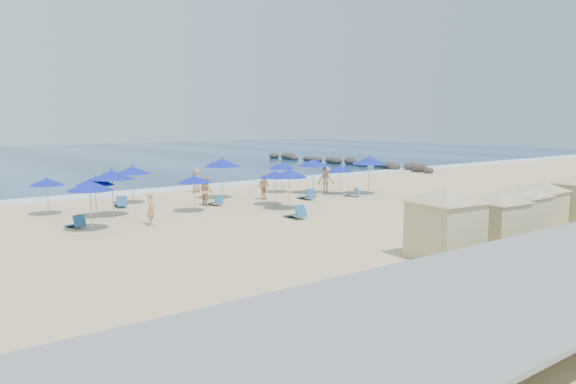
% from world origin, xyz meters
% --- Properties ---
extents(ground, '(160.00, 160.00, 0.00)m').
position_xyz_m(ground, '(0.00, 0.00, 0.00)').
color(ground, '#D5B987').
rests_on(ground, ground).
extents(ocean, '(160.00, 80.00, 0.06)m').
position_xyz_m(ocean, '(0.00, 55.00, 0.03)').
color(ocean, navy).
rests_on(ocean, ground).
extents(surf_line, '(160.00, 2.50, 0.08)m').
position_xyz_m(surf_line, '(0.00, 15.50, 0.04)').
color(surf_line, white).
rests_on(surf_line, ground).
extents(rock_jetty, '(2.56, 26.66, 0.96)m').
position_xyz_m(rock_jetty, '(24.01, 24.90, 0.36)').
color(rock_jetty, '#292422').
rests_on(rock_jetty, ground).
extents(trash_bin, '(0.81, 0.81, 0.76)m').
position_xyz_m(trash_bin, '(5.81, -3.35, 0.38)').
color(trash_bin, black).
rests_on(trash_bin, ground).
extents(cabana_0, '(4.66, 4.66, 2.94)m').
position_xyz_m(cabana_0, '(-3.07, -9.74, 1.68)').
color(cabana_0, '#C1B384').
rests_on(cabana_0, ground).
extents(cabana_1, '(4.13, 4.13, 2.60)m').
position_xyz_m(cabana_1, '(-0.01, -9.93, 1.49)').
color(cabana_1, '#C1B384').
rests_on(cabana_1, ground).
extents(cabana_2, '(4.23, 4.23, 2.65)m').
position_xyz_m(cabana_2, '(2.19, -9.64, 1.52)').
color(cabana_2, '#C1B384').
rests_on(cabana_2, ground).
extents(cabana_3, '(4.10, 4.10, 2.57)m').
position_xyz_m(cabana_3, '(4.87, -9.10, 1.47)').
color(cabana_3, '#C1B384').
rests_on(cabana_3, ground).
extents(umbrella_0, '(1.98, 1.98, 2.25)m').
position_xyz_m(umbrella_0, '(-10.32, 7.00, 1.95)').
color(umbrella_0, '#A5A8AD').
rests_on(umbrella_0, ground).
extents(umbrella_1, '(2.15, 2.15, 2.45)m').
position_xyz_m(umbrella_1, '(-11.69, 3.63, 2.12)').
color(umbrella_1, '#A5A8AD').
rests_on(umbrella_1, ground).
extents(umbrella_2, '(1.85, 1.85, 2.10)m').
position_xyz_m(umbrella_2, '(-12.11, 9.42, 1.82)').
color(umbrella_2, '#A5A8AD').
rests_on(umbrella_2, ground).
extents(umbrella_3, '(1.88, 1.88, 2.14)m').
position_xyz_m(umbrella_3, '(-5.31, 5.45, 1.86)').
color(umbrella_3, '#A5A8AD').
rests_on(umbrella_3, ground).
extents(umbrella_4, '(2.11, 2.11, 2.40)m').
position_xyz_m(umbrella_4, '(-6.82, 10.56, 2.08)').
color(umbrella_4, '#A5A8AD').
rests_on(umbrella_4, ground).
extents(umbrella_5, '(1.91, 1.91, 2.17)m').
position_xyz_m(umbrella_5, '(-0.29, 4.69, 1.88)').
color(umbrella_5, '#A5A8AD').
rests_on(umbrella_5, ground).
extents(umbrella_6, '(2.12, 2.12, 2.41)m').
position_xyz_m(umbrella_6, '(-0.59, 2.91, 2.09)').
color(umbrella_6, '#A5A8AD').
rests_on(umbrella_6, ground).
extents(umbrella_7, '(2.40, 2.40, 2.73)m').
position_xyz_m(umbrella_7, '(-1.35, 9.10, 2.37)').
color(umbrella_7, '#A5A8AD').
rests_on(umbrella_7, ground).
extents(umbrella_8, '(1.80, 1.80, 2.04)m').
position_xyz_m(umbrella_8, '(6.21, 5.97, 1.77)').
color(umbrella_8, '#A5A8AD').
rests_on(umbrella_8, ground).
extents(umbrella_9, '(1.95, 1.95, 2.22)m').
position_xyz_m(umbrella_9, '(3.57, 9.14, 1.93)').
color(umbrella_9, '#A5A8AD').
rests_on(umbrella_9, ground).
extents(umbrella_10, '(2.20, 2.20, 2.50)m').
position_xyz_m(umbrella_10, '(5.05, 7.47, 2.17)').
color(umbrella_10, '#A5A8AD').
rests_on(umbrella_10, ground).
extents(umbrella_11, '(2.39, 2.39, 2.72)m').
position_xyz_m(umbrella_11, '(7.86, 4.80, 2.36)').
color(umbrella_11, '#A5A8AD').
rests_on(umbrella_11, ground).
extents(umbrella_12, '(2.28, 2.28, 2.59)m').
position_xyz_m(umbrella_12, '(-9.47, 6.81, 2.25)').
color(umbrella_12, '#A5A8AD').
rests_on(umbrella_12, ground).
extents(beach_chair_0, '(0.74, 1.32, 0.69)m').
position_xyz_m(beach_chair_0, '(-12.07, 4.71, 0.24)').
color(beach_chair_0, '#255888').
rests_on(beach_chair_0, ground).
extents(beach_chair_1, '(0.83, 1.41, 0.73)m').
position_xyz_m(beach_chair_1, '(-8.00, 9.58, 0.25)').
color(beach_chair_1, '#255888').
rests_on(beach_chair_1, ground).
extents(beach_chair_2, '(0.73, 1.27, 0.66)m').
position_xyz_m(beach_chair_2, '(-3.18, 6.86, 0.23)').
color(beach_chair_2, '#255888').
rests_on(beach_chair_2, ground).
extents(beach_chair_3, '(0.70, 1.43, 0.77)m').
position_xyz_m(beach_chair_3, '(-2.11, 0.32, 0.27)').
color(beach_chair_3, '#255888').
rests_on(beach_chair_3, ground).
extents(beach_chair_4, '(0.69, 1.41, 0.76)m').
position_xyz_m(beach_chair_4, '(2.81, 5.36, 0.26)').
color(beach_chair_4, '#255888').
rests_on(beach_chair_4, ground).
extents(beach_chair_5, '(0.84, 1.22, 0.62)m').
position_xyz_m(beach_chair_5, '(6.21, 4.63, 0.21)').
color(beach_chair_5, '#255888').
rests_on(beach_chair_5, ground).
extents(beachgoer_0, '(0.62, 0.71, 1.65)m').
position_xyz_m(beachgoer_0, '(-8.93, 3.15, 0.82)').
color(beachgoer_0, tan).
rests_on(beachgoer_0, ground).
extents(beachgoer_1, '(0.67, 0.85, 1.74)m').
position_xyz_m(beachgoer_1, '(-3.58, 7.24, 0.87)').
color(beachgoer_1, tan).
rests_on(beachgoer_1, ground).
extents(beachgoer_2, '(1.07, 0.68, 1.69)m').
position_xyz_m(beachgoer_2, '(0.61, 7.18, 0.84)').
color(beachgoer_2, tan).
rests_on(beachgoer_2, ground).
extents(beachgoer_3, '(1.36, 1.06, 1.85)m').
position_xyz_m(beachgoer_3, '(6.17, 7.37, 0.93)').
color(beachgoer_3, tan).
rests_on(beachgoer_3, ground).
extents(beachgoer_4, '(0.73, 0.94, 1.69)m').
position_xyz_m(beachgoer_4, '(-1.16, 13.00, 0.84)').
color(beachgoer_4, tan).
rests_on(beachgoer_4, ground).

